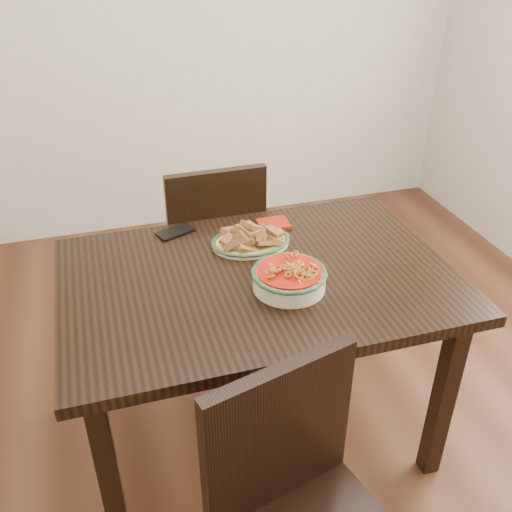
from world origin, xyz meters
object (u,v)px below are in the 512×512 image
object	(u,v)px
chair_near	(301,510)
noodle_bowl	(289,276)
chair_far	(213,243)
fish_plate	(251,234)
dining_table	(258,297)
smartphone	(175,232)

from	to	relation	value
chair_near	noodle_bowl	size ratio (longest dim) A/B	3.68
chair_far	fish_plate	size ratio (longest dim) A/B	3.19
noodle_bowl	fish_plate	bearing A→B (deg)	97.77
fish_plate	noodle_bowl	distance (m)	0.30
dining_table	noodle_bowl	xyz separation A→B (m)	(0.07, -0.10, 0.13)
fish_plate	chair_near	bearing A→B (deg)	-98.32
dining_table	smartphone	bearing A→B (deg)	120.87
dining_table	noodle_bowl	distance (m)	0.18
smartphone	dining_table	bearing A→B (deg)	-80.89
chair_near	smartphone	bearing A→B (deg)	81.34
dining_table	noodle_bowl	world-z (taller)	noodle_bowl
chair_far	chair_near	size ratio (longest dim) A/B	1.00
fish_plate	smartphone	bearing A→B (deg)	146.57
dining_table	chair_far	world-z (taller)	chair_far
noodle_bowl	smartphone	distance (m)	0.54
dining_table	fish_plate	size ratio (longest dim) A/B	4.63
chair_far	smartphone	bearing A→B (deg)	55.99
smartphone	chair_near	bearing A→B (deg)	-105.45
fish_plate	chair_far	bearing A→B (deg)	94.82
chair_near	noodle_bowl	world-z (taller)	chair_near
chair_far	noodle_bowl	size ratio (longest dim) A/B	3.68
noodle_bowl	chair_far	bearing A→B (deg)	95.95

